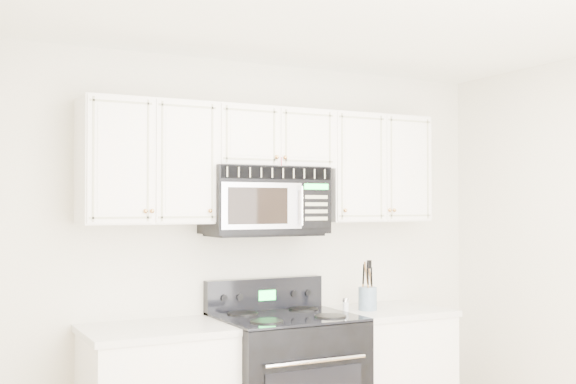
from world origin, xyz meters
TOP-DOWN VIEW (x-y plane):
  - room at (0.00, 0.00)m, footprint 3.51×3.51m
  - base_cabinet_right at (0.80, 1.44)m, footprint 0.86×0.65m
  - upper_cabinets at (0.00, 1.58)m, footprint 2.44×0.37m
  - microwave at (-0.04, 1.55)m, footprint 0.78×0.44m
  - utensil_crock at (0.68, 1.43)m, footprint 0.13×0.13m
  - shaker_salt at (0.47, 1.38)m, footprint 0.04×0.04m
  - shaker_pepper at (0.48, 1.40)m, footprint 0.04×0.04m

SIDE VIEW (x-z plane):
  - base_cabinet_right at x=0.80m, z-range -0.03..0.89m
  - shaker_salt at x=0.47m, z-range 0.92..1.01m
  - shaker_pepper at x=0.48m, z-range 0.92..1.02m
  - utensil_crock at x=0.68m, z-range 0.84..1.17m
  - room at x=0.00m, z-range 0.00..2.60m
  - microwave at x=-0.04m, z-range 1.45..1.88m
  - upper_cabinets at x=0.00m, z-range 1.56..2.31m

